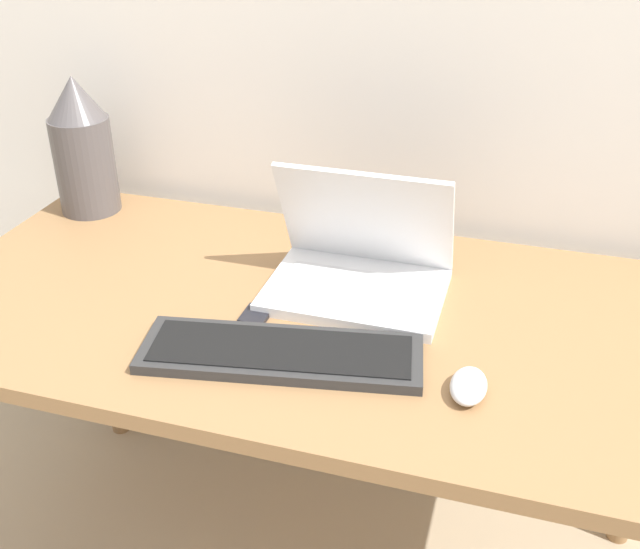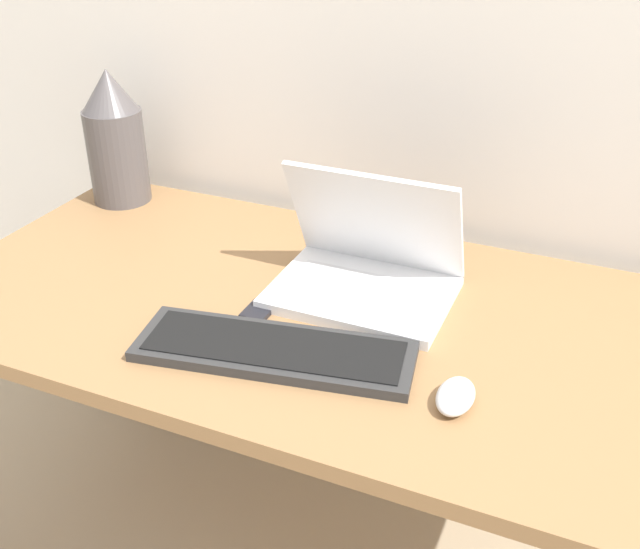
{
  "view_description": "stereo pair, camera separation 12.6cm",
  "coord_description": "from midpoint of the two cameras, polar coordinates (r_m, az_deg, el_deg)",
  "views": [
    {
      "loc": [
        0.35,
        -0.74,
        1.44
      ],
      "look_at": [
        0.03,
        0.31,
        0.82
      ],
      "focal_mm": 42.0,
      "sensor_mm": 36.0,
      "label": 1
    },
    {
      "loc": [
        0.47,
        -0.69,
        1.44
      ],
      "look_at": [
        0.03,
        0.31,
        0.82
      ],
      "focal_mm": 42.0,
      "sensor_mm": 36.0,
      "label": 2
    }
  ],
  "objects": [
    {
      "name": "desk",
      "position": [
        1.4,
        2.21,
        -5.24
      ],
      "size": [
        1.45,
        0.73,
        0.72
      ],
      "color": "olive",
      "rests_on": "ground_plane"
    },
    {
      "name": "laptop",
      "position": [
        1.39,
        6.17,
        0.49
      ],
      "size": [
        0.33,
        0.24,
        0.24
      ],
      "color": "white",
      "rests_on": "desk"
    },
    {
      "name": "keyboard",
      "position": [
        1.23,
        -0.68,
        -5.86
      ],
      "size": [
        0.48,
        0.22,
        0.02
      ],
      "color": "#2D2D2D",
      "rests_on": "desk"
    },
    {
      "name": "mouse",
      "position": [
        1.16,
        13.42,
        -9.12
      ],
      "size": [
        0.06,
        0.09,
        0.03
      ],
      "color": "silver",
      "rests_on": "desk"
    },
    {
      "name": "vase",
      "position": [
        1.78,
        -13.4,
        10.03
      ],
      "size": [
        0.13,
        0.13,
        0.31
      ],
      "color": "#514C4C",
      "rests_on": "desk"
    },
    {
      "name": "mp3_player",
      "position": [
        1.34,
        -2.05,
        -2.91
      ],
      "size": [
        0.05,
        0.06,
        0.01
      ],
      "color": "black",
      "rests_on": "desk"
    }
  ]
}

